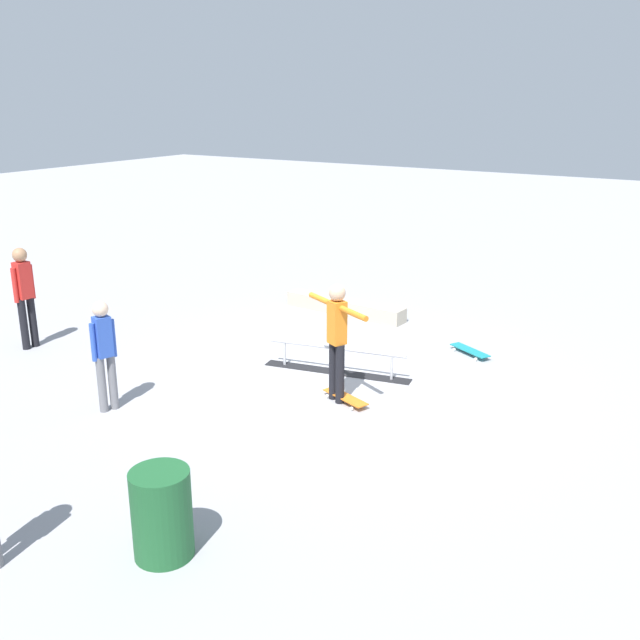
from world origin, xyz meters
name	(u,v)px	position (x,y,z in m)	size (l,w,h in m)	color
ground_plane	(331,374)	(0.00, 0.00, 0.00)	(60.00, 60.00, 0.00)	#9E9EA3
grind_rail	(337,361)	(-0.04, -0.10, 0.19)	(2.38, 0.69, 0.43)	black
skate_ledge	(345,307)	(1.42, -2.90, 0.14)	(2.58, 0.39, 0.28)	#B2A893
skater_main	(337,334)	(-0.59, 0.83, 1.00)	(1.27, 0.69, 1.71)	black
skateboard_main	(345,397)	(-0.72, 0.82, 0.07)	(0.82, 0.47, 0.09)	orange
bystander_blue_shirt	(104,350)	(1.94, 2.76, 0.89)	(0.24, 0.36, 1.57)	slate
bystander_red_shirt	(24,292)	(5.04, 1.67, 0.99)	(0.24, 0.40, 1.75)	black
loose_skateboard_teal	(470,351)	(-1.54, -1.96, 0.07)	(0.80, 0.55, 0.09)	teal
trash_bin	(162,514)	(-1.01, 4.80, 0.44)	(0.57, 0.57, 0.88)	#1E592D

